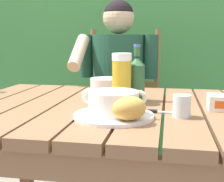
{
  "coord_description": "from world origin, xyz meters",
  "views": [
    {
      "loc": [
        0.22,
        -1.15,
        0.98
      ],
      "look_at": [
        0.02,
        -0.09,
        0.8
      ],
      "focal_mm": 49.5,
      "sensor_mm": 36.0,
      "label": 1
    }
  ],
  "objects_px": {
    "chair_near_diner": "(122,110)",
    "beer_bottle": "(137,78)",
    "serving_plate": "(114,116)",
    "bread_roll": "(129,108)",
    "beer_glass": "(122,78)",
    "diner_bowl": "(106,84)",
    "person_eating": "(117,83)",
    "soup_bowl": "(114,102)",
    "table_knife": "(156,112)",
    "water_glass_small": "(182,106)"
  },
  "relations": [
    {
      "from": "soup_bowl",
      "to": "bread_roll",
      "type": "xyz_separation_m",
      "value": [
        0.06,
        -0.07,
        -0.0
      ]
    },
    {
      "from": "person_eating",
      "to": "serving_plate",
      "type": "relative_size",
      "value": 4.65
    },
    {
      "from": "person_eating",
      "to": "bread_roll",
      "type": "distance_m",
      "value": 0.97
    },
    {
      "from": "soup_bowl",
      "to": "water_glass_small",
      "type": "height_order",
      "value": "soup_bowl"
    },
    {
      "from": "beer_bottle",
      "to": "serving_plate",
      "type": "bearing_deg",
      "value": -98.54
    },
    {
      "from": "person_eating",
      "to": "table_knife",
      "type": "bearing_deg",
      "value": -71.09
    },
    {
      "from": "serving_plate",
      "to": "table_knife",
      "type": "xyz_separation_m",
      "value": [
        0.13,
        0.09,
        -0.0
      ]
    },
    {
      "from": "chair_near_diner",
      "to": "soup_bowl",
      "type": "relative_size",
      "value": 4.91
    },
    {
      "from": "table_knife",
      "to": "water_glass_small",
      "type": "bearing_deg",
      "value": -28.23
    },
    {
      "from": "beer_glass",
      "to": "water_glass_small",
      "type": "xyz_separation_m",
      "value": [
        0.23,
        -0.19,
        -0.06
      ]
    },
    {
      "from": "table_knife",
      "to": "beer_glass",
      "type": "bearing_deg",
      "value": 134.6
    },
    {
      "from": "serving_plate",
      "to": "beer_bottle",
      "type": "height_order",
      "value": "beer_bottle"
    },
    {
      "from": "table_knife",
      "to": "diner_bowl",
      "type": "height_order",
      "value": "diner_bowl"
    },
    {
      "from": "table_knife",
      "to": "serving_plate",
      "type": "bearing_deg",
      "value": -146.43
    },
    {
      "from": "beer_glass",
      "to": "bread_roll",
      "type": "bearing_deg",
      "value": -77.14
    },
    {
      "from": "person_eating",
      "to": "diner_bowl",
      "type": "height_order",
      "value": "person_eating"
    },
    {
      "from": "beer_glass",
      "to": "beer_bottle",
      "type": "relative_size",
      "value": 0.85
    },
    {
      "from": "beer_glass",
      "to": "table_knife",
      "type": "height_order",
      "value": "beer_glass"
    },
    {
      "from": "beer_glass",
      "to": "diner_bowl",
      "type": "xyz_separation_m",
      "value": [
        -0.12,
        0.3,
        -0.07
      ]
    },
    {
      "from": "bread_roll",
      "to": "beer_glass",
      "type": "xyz_separation_m",
      "value": [
        -0.07,
        0.3,
        0.05
      ]
    },
    {
      "from": "person_eating",
      "to": "beer_bottle",
      "type": "relative_size",
      "value": 5.24
    },
    {
      "from": "chair_near_diner",
      "to": "beer_bottle",
      "type": "xyz_separation_m",
      "value": [
        0.18,
        -0.78,
        0.32
      ]
    },
    {
      "from": "soup_bowl",
      "to": "diner_bowl",
      "type": "bearing_deg",
      "value": 104.11
    },
    {
      "from": "chair_near_diner",
      "to": "bread_roll",
      "type": "height_order",
      "value": "chair_near_diner"
    },
    {
      "from": "soup_bowl",
      "to": "water_glass_small",
      "type": "xyz_separation_m",
      "value": [
        0.22,
        0.04,
        -0.01
      ]
    },
    {
      "from": "person_eating",
      "to": "soup_bowl",
      "type": "relative_size",
      "value": 5.69
    },
    {
      "from": "chair_near_diner",
      "to": "water_glass_small",
      "type": "relative_size",
      "value": 14.22
    },
    {
      "from": "serving_plate",
      "to": "beer_bottle",
      "type": "xyz_separation_m",
      "value": [
        0.04,
        0.29,
        0.09
      ]
    },
    {
      "from": "chair_near_diner",
      "to": "person_eating",
      "type": "xyz_separation_m",
      "value": [
        -0.0,
        -0.2,
        0.21
      ]
    },
    {
      "from": "soup_bowl",
      "to": "beer_bottle",
      "type": "height_order",
      "value": "beer_bottle"
    },
    {
      "from": "beer_glass",
      "to": "table_knife",
      "type": "relative_size",
      "value": 1.21
    },
    {
      "from": "beer_glass",
      "to": "beer_bottle",
      "type": "xyz_separation_m",
      "value": [
        0.05,
        0.06,
        -0.0
      ]
    },
    {
      "from": "chair_near_diner",
      "to": "beer_bottle",
      "type": "relative_size",
      "value": 4.53
    },
    {
      "from": "soup_bowl",
      "to": "beer_bottle",
      "type": "xyz_separation_m",
      "value": [
        0.04,
        0.29,
        0.04
      ]
    },
    {
      "from": "person_eating",
      "to": "serving_plate",
      "type": "distance_m",
      "value": 0.89
    },
    {
      "from": "person_eating",
      "to": "table_knife",
      "type": "height_order",
      "value": "person_eating"
    },
    {
      "from": "person_eating",
      "to": "diner_bowl",
      "type": "distance_m",
      "value": 0.35
    },
    {
      "from": "person_eating",
      "to": "soup_bowl",
      "type": "bearing_deg",
      "value": -81.17
    },
    {
      "from": "person_eating",
      "to": "bread_roll",
      "type": "relative_size",
      "value": 9.58
    },
    {
      "from": "water_glass_small",
      "to": "chair_near_diner",
      "type": "bearing_deg",
      "value": 108.76
    },
    {
      "from": "water_glass_small",
      "to": "diner_bowl",
      "type": "xyz_separation_m",
      "value": [
        -0.35,
        0.49,
        -0.01
      ]
    },
    {
      "from": "water_glass_small",
      "to": "beer_bottle",
      "type": "bearing_deg",
      "value": 124.85
    },
    {
      "from": "person_eating",
      "to": "bread_roll",
      "type": "height_order",
      "value": "person_eating"
    },
    {
      "from": "person_eating",
      "to": "beer_bottle",
      "type": "xyz_separation_m",
      "value": [
        0.18,
        -0.59,
        0.11
      ]
    },
    {
      "from": "soup_bowl",
      "to": "table_knife",
      "type": "xyz_separation_m",
      "value": [
        0.13,
        0.09,
        -0.05
      ]
    },
    {
      "from": "table_knife",
      "to": "person_eating",
      "type": "bearing_deg",
      "value": 108.91
    },
    {
      "from": "bread_roll",
      "to": "diner_bowl",
      "type": "bearing_deg",
      "value": 107.83
    },
    {
      "from": "person_eating",
      "to": "diner_bowl",
      "type": "xyz_separation_m",
      "value": [
        0.0,
        -0.35,
        0.04
      ]
    },
    {
      "from": "person_eating",
      "to": "water_glass_small",
      "type": "xyz_separation_m",
      "value": [
        0.35,
        -0.83,
        0.05
      ]
    },
    {
      "from": "person_eating",
      "to": "water_glass_small",
      "type": "relative_size",
      "value": 16.47
    }
  ]
}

